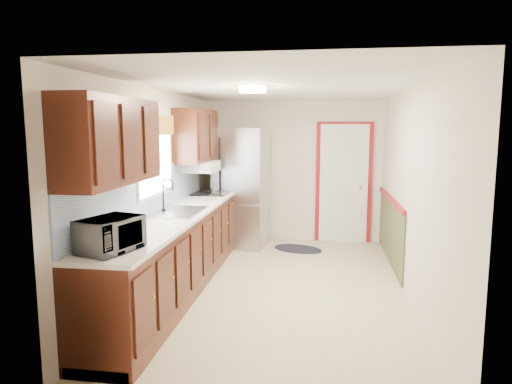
% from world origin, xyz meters
% --- Properties ---
extents(room_shell, '(3.20, 5.20, 2.52)m').
position_xyz_m(room_shell, '(0.00, 0.00, 1.20)').
color(room_shell, '#C7B88C').
rests_on(room_shell, ground).
extents(kitchen_run, '(0.63, 4.00, 2.20)m').
position_xyz_m(kitchen_run, '(-1.24, -0.29, 0.81)').
color(kitchen_run, '#38160C').
rests_on(kitchen_run, ground).
extents(back_wall_trim, '(1.12, 2.30, 2.08)m').
position_xyz_m(back_wall_trim, '(0.99, 2.21, 0.89)').
color(back_wall_trim, maroon).
rests_on(back_wall_trim, ground).
extents(ceiling_fixture, '(0.30, 0.30, 0.06)m').
position_xyz_m(ceiling_fixture, '(-0.30, -0.20, 2.36)').
color(ceiling_fixture, '#FFD88C').
rests_on(ceiling_fixture, room_shell).
extents(microwave, '(0.41, 0.56, 0.34)m').
position_xyz_m(microwave, '(-1.20, -1.95, 1.11)').
color(microwave, white).
rests_on(microwave, kitchen_run).
extents(refrigerator, '(0.87, 0.84, 1.94)m').
position_xyz_m(refrigerator, '(-0.83, 1.99, 0.97)').
color(refrigerator, '#B7B7BC').
rests_on(refrigerator, ground).
extents(rug, '(0.93, 0.77, 0.01)m').
position_xyz_m(rug, '(0.12, 1.82, 0.01)').
color(rug, black).
rests_on(rug, ground).
extents(cooktop, '(0.51, 0.61, 0.02)m').
position_xyz_m(cooktop, '(-1.19, 1.40, 0.95)').
color(cooktop, black).
rests_on(cooktop, kitchen_run).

